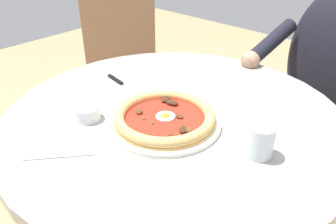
{
  "coord_description": "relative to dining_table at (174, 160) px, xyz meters",
  "views": [
    {
      "loc": [
        0.55,
        -0.62,
        1.25
      ],
      "look_at": [
        -0.01,
        -0.01,
        0.75
      ],
      "focal_mm": 36.74,
      "sensor_mm": 36.0,
      "label": 1
    }
  ],
  "objects": [
    {
      "name": "diner_person",
      "position": [
        0.18,
        0.71,
        -0.03
      ],
      "size": [
        0.46,
        0.48,
        1.21
      ],
      "color": "#282833",
      "rests_on": "ground"
    },
    {
      "name": "fork_utensil",
      "position": [
        -0.07,
        -0.33,
        0.17
      ],
      "size": [
        0.11,
        0.13,
        0.0
      ],
      "color": "#BCBCC1",
      "rests_on": "dining_table"
    },
    {
      "name": "cafe_chair_spare_far",
      "position": [
        -0.74,
        0.44,
        -0.06
      ],
      "size": [
        0.58,
        0.58,
        0.87
      ],
      "color": "#957050",
      "rests_on": "ground"
    },
    {
      "name": "water_glass",
      "position": [
        0.27,
        -0.01,
        0.2
      ],
      "size": [
        0.06,
        0.06,
        0.08
      ],
      "color": "silver",
      "rests_on": "dining_table"
    },
    {
      "name": "dining_table",
      "position": [
        0.0,
        0.0,
        0.0
      ],
      "size": [
        0.96,
        0.96,
        0.75
      ],
      "color": "#999993",
      "rests_on": "ground"
    },
    {
      "name": "pizza_on_plate",
      "position": [
        0.02,
        -0.06,
        0.18
      ],
      "size": [
        0.3,
        0.3,
        0.04
      ],
      "color": "white",
      "rests_on": "dining_table"
    },
    {
      "name": "steak_knife",
      "position": [
        -0.33,
        0.03,
        0.17
      ],
      "size": [
        0.22,
        0.05,
        0.01
      ],
      "color": "silver",
      "rests_on": "dining_table"
    },
    {
      "name": "ramekin_capers",
      "position": [
        -0.16,
        -0.18,
        0.19
      ],
      "size": [
        0.07,
        0.07,
        0.04
      ],
      "color": "white",
      "rests_on": "dining_table"
    }
  ]
}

